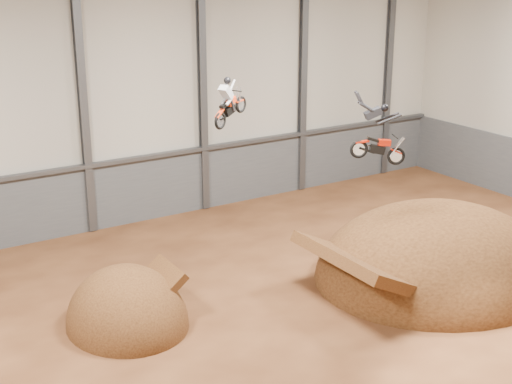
% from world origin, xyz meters
% --- Properties ---
extents(floor, '(40.00, 40.00, 0.00)m').
position_xyz_m(floor, '(0.00, 0.00, 0.00)').
color(floor, '#442312').
rests_on(floor, ground).
extents(back_wall, '(40.00, 0.10, 14.00)m').
position_xyz_m(back_wall, '(0.00, 15.00, 7.00)').
color(back_wall, '#B9B2A4').
rests_on(back_wall, ground).
extents(lower_band_back, '(39.80, 0.18, 3.50)m').
position_xyz_m(lower_band_back, '(0.00, 14.90, 1.75)').
color(lower_band_back, '#4E5055').
rests_on(lower_band_back, ground).
extents(steel_rail, '(39.80, 0.35, 0.20)m').
position_xyz_m(steel_rail, '(0.00, 14.75, 3.55)').
color(steel_rail, '#47494F').
rests_on(steel_rail, lower_band_back).
extents(steel_column_2, '(0.40, 0.36, 13.90)m').
position_xyz_m(steel_column_2, '(-3.33, 14.80, 7.00)').
color(steel_column_2, '#47494F').
rests_on(steel_column_2, ground).
extents(steel_column_3, '(0.40, 0.36, 13.90)m').
position_xyz_m(steel_column_3, '(3.33, 14.80, 7.00)').
color(steel_column_3, '#47494F').
rests_on(steel_column_3, ground).
extents(steel_column_4, '(0.40, 0.36, 13.90)m').
position_xyz_m(steel_column_4, '(10.00, 14.80, 7.00)').
color(steel_column_4, '#47494F').
rests_on(steel_column_4, ground).
extents(steel_column_5, '(0.40, 0.36, 13.90)m').
position_xyz_m(steel_column_5, '(16.67, 14.80, 7.00)').
color(steel_column_5, '#47494F').
rests_on(steel_column_5, ground).
extents(takeoff_ramp, '(4.63, 5.34, 4.63)m').
position_xyz_m(takeoff_ramp, '(-5.65, 4.44, 0.00)').
color(takeoff_ramp, '#381E0E').
rests_on(takeoff_ramp, ground).
extents(landing_ramp, '(11.23, 9.94, 6.48)m').
position_xyz_m(landing_ramp, '(7.74, 1.29, 0.00)').
color(landing_ramp, '#381E0E').
rests_on(landing_ramp, ground).
extents(fmx_rider_a, '(2.66, 1.79, 2.42)m').
position_xyz_m(fmx_rider_a, '(-0.75, 4.62, 8.44)').
color(fmx_rider_a, red).
extents(fmx_rider_b, '(3.58, 2.36, 3.22)m').
position_xyz_m(fmx_rider_b, '(4.37, 1.88, 7.02)').
color(fmx_rider_b, red).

